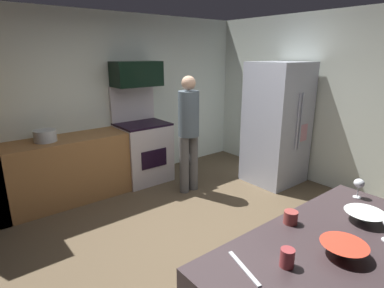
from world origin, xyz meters
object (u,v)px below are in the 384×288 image
at_px(stock_pot, 45,136).
at_px(mixing_bowl_small, 343,250).
at_px(mixing_bowl_large, 364,217).
at_px(mug_tea, 291,217).
at_px(oven_range, 143,150).
at_px(person_cook, 189,129).
at_px(refrigerator, 277,124).
at_px(mug_coffee, 287,258).
at_px(microwave, 137,74).
at_px(wine_glass_mid, 359,184).

bearing_deg(stock_pot, mixing_bowl_small, -79.18).
relative_size(mixing_bowl_large, mug_tea, 2.80).
xyz_separation_m(oven_range, mixing_bowl_small, (-0.74, -3.57, 0.42)).
bearing_deg(person_cook, oven_range, 111.80).
bearing_deg(oven_range, refrigerator, -38.89).
xyz_separation_m(mixing_bowl_large, mug_coffee, (-0.81, 0.05, 0.02)).
distance_m(oven_range, mixing_bowl_large, 3.51).
distance_m(oven_range, microwave, 1.19).
xyz_separation_m(microwave, wine_glass_mid, (0.08, -3.37, -0.68)).
height_order(oven_range, microwave, microwave).
height_order(person_cook, stock_pot, person_cook).
relative_size(refrigerator, mug_coffee, 18.14).
bearing_deg(mixing_bowl_large, person_cook, 77.94).
height_order(mixing_bowl_large, stock_pot, stock_pot).
relative_size(person_cook, mixing_bowl_small, 6.57).
bearing_deg(mixing_bowl_large, refrigerator, 48.39).
bearing_deg(refrigerator, mixing_bowl_small, -136.82).
bearing_deg(wine_glass_mid, microwave, 91.40).
relative_size(person_cook, mixing_bowl_large, 6.56).
relative_size(mixing_bowl_large, mixing_bowl_small, 1.00).
xyz_separation_m(refrigerator, mug_tea, (-2.32, -1.85, 0.00)).
distance_m(oven_range, person_cook, 0.96).
bearing_deg(oven_range, mug_tea, -101.87).
bearing_deg(wine_glass_mid, mug_tea, 172.38).
relative_size(microwave, refrigerator, 0.39).
bearing_deg(mug_coffee, oven_range, 72.75).
distance_m(oven_range, mug_coffee, 3.62).
xyz_separation_m(wine_glass_mid, stock_pot, (-1.50, 3.29, -0.04)).
relative_size(oven_range, mixing_bowl_large, 5.81).
xyz_separation_m(refrigerator, mixing_bowl_large, (-1.91, -2.15, -0.01)).
distance_m(wine_glass_mid, mug_coffee, 1.16).
height_order(refrigerator, stock_pot, refrigerator).
height_order(refrigerator, person_cook, refrigerator).
bearing_deg(mixing_bowl_large, mixing_bowl_small, -168.89).
height_order(refrigerator, mixing_bowl_large, refrigerator).
relative_size(oven_range, refrigerator, 0.80).
bearing_deg(person_cook, wine_glass_mid, -95.41).
height_order(mixing_bowl_large, mug_tea, mug_tea).
distance_m(mixing_bowl_large, wine_glass_mid, 0.40).
xyz_separation_m(microwave, mug_tea, (-0.67, -3.26, -0.76)).
bearing_deg(person_cook, stock_pot, 155.29).
xyz_separation_m(person_cook, stock_pot, (-1.74, 0.80, 0.02)).
distance_m(mixing_bowl_small, stock_pot, 3.64).
height_order(mixing_bowl_small, stock_pot, stock_pot).
xyz_separation_m(mixing_bowl_small, stock_pot, (-0.68, 3.58, 0.04)).
height_order(oven_range, person_cook, person_cook).
distance_m(mixing_bowl_large, stock_pot, 3.67).
relative_size(wine_glass_mid, mug_tea, 1.70).
relative_size(mixing_bowl_small, mug_coffee, 2.51).
distance_m(mixing_bowl_small, mug_tea, 0.40).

